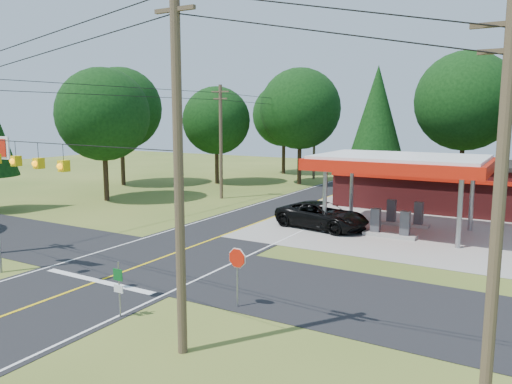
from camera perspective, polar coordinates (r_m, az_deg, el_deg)
The scene contains 15 objects.
ground at distance 26.12m, azimuth -11.71°, elevation -7.77°, with size 120.00×120.00×0.00m, color #486021.
main_highway at distance 26.12m, azimuth -11.71°, elevation -7.75°, with size 8.00×120.00×0.02m, color black.
cross_road at distance 26.12m, azimuth -11.71°, elevation -7.74°, with size 70.00×7.00×0.02m, color black.
lane_center_yellow at distance 26.11m, azimuth -11.71°, elevation -7.72°, with size 0.15×110.00×0.00m, color yellow.
gas_canopy at distance 32.65m, azimuth 16.15°, elevation 2.99°, with size 10.60×7.40×4.88m.
convenience_store at distance 42.43m, azimuth 20.65°, elevation 0.82°, with size 16.40×7.55×3.80m.
utility_pole_near_right at distance 14.93m, azimuth -8.87°, elevation 3.34°, with size 1.80×0.30×11.50m.
utility_pole_far_left at distance 44.25m, azimuth -4.04°, elevation 5.94°, with size 1.80×0.30×10.00m.
utility_pole_right_b at distance 13.24m, azimuth 26.00°, elevation -1.43°, with size 1.80×0.30×10.00m.
utility_pole_north at distance 58.48m, azimuth 6.67°, elevation 6.13°, with size 0.30×0.30×9.50m.
overhead_beacons at distance 21.87m, azimuth -24.80°, elevation 4.98°, with size 17.04×2.04×1.03m.
treeline_backdrop at distance 45.47m, azimuth 9.67°, elevation 8.79°, with size 70.27×51.59×13.30m.
suv_car at distance 32.94m, azimuth 7.55°, elevation -2.69°, with size 6.20×6.20×1.72m, color black.
octagonal_stop_sign at distance 19.22m, azimuth -2.18°, elevation -8.12°, with size 0.83×0.13×2.37m.
route_sign_post at distance 19.10m, azimuth -15.43°, elevation -10.16°, with size 0.43×0.09×2.11m.
Camera 1 is at (16.88, -18.54, 7.33)m, focal length 35.00 mm.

